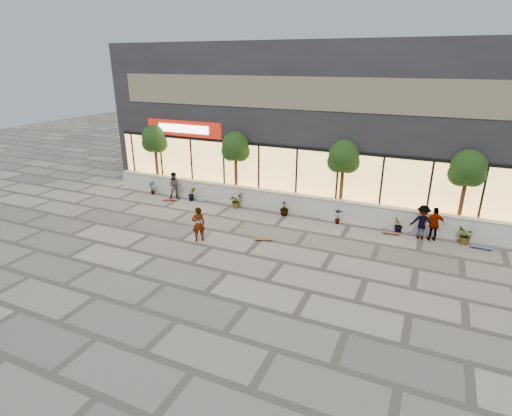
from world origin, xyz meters
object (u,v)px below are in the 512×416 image
at_px(skateboard_center, 263,239).
at_px(skater_right_far, 422,222).
at_px(tree_mideast, 344,159).
at_px(skater_left, 175,186).
at_px(tree_west, 155,140).
at_px(skater_center, 198,224).
at_px(skateboard_right_far, 481,247).
at_px(tree_midwest, 236,148).
at_px(skater_right_near, 434,224).
at_px(tree_east, 468,170).
at_px(skateboard_right_near, 391,233).
at_px(skateboard_left, 169,200).

bearing_deg(skateboard_center, skater_right_far, 7.54).
distance_m(tree_mideast, skater_left, 9.59).
height_order(tree_west, skater_center, tree_west).
xyz_separation_m(tree_west, skater_center, (6.54, -5.72, -2.19)).
distance_m(skater_center, skater_right_far, 9.94).
xyz_separation_m(skater_left, skateboard_right_far, (15.68, -0.10, -0.70)).
bearing_deg(skater_right_far, skater_left, -3.16).
distance_m(tree_midwest, skateboard_center, 6.51).
bearing_deg(tree_mideast, skater_right_far, -19.29).
height_order(tree_mideast, skater_center, tree_mideast).
bearing_deg(skateboard_center, skater_right_near, 5.86).
distance_m(tree_midwest, tree_mideast, 6.00).
bearing_deg(tree_midwest, skater_right_near, -7.59).
bearing_deg(tree_mideast, tree_east, 0.00).
distance_m(tree_east, skateboard_right_near, 4.27).
bearing_deg(skateboard_right_near, skater_right_far, -1.17).
xyz_separation_m(skateboard_center, skateboard_left, (-7.05, 2.71, -0.01)).
xyz_separation_m(tree_west, skateboard_right_near, (14.25, -1.50, -2.91)).
bearing_deg(tree_east, skater_right_far, -136.97).
relative_size(skater_right_far, skateboard_left, 2.22).
xyz_separation_m(tree_mideast, skateboard_right_far, (6.45, -1.50, -2.90)).
bearing_deg(skateboard_left, skater_center, -70.27).
bearing_deg(skater_right_near, tree_west, -25.18).
height_order(skater_center, skateboard_right_near, skater_center).
bearing_deg(tree_midwest, skateboard_right_near, -9.73).
height_order(tree_east, skater_center, tree_east).
distance_m(tree_mideast, tree_east, 5.50).
xyz_separation_m(tree_midwest, skateboard_center, (3.64, -4.55, -2.90)).
distance_m(skateboard_right_near, skateboard_right_far, 3.69).
xyz_separation_m(skateboard_center, skateboard_right_near, (5.12, 3.05, -0.00)).
distance_m(tree_west, tree_midwest, 5.50).
bearing_deg(skateboard_right_far, skater_right_far, 179.52).
distance_m(skater_right_far, skateboard_right_near, 1.44).
bearing_deg(skater_right_far, skater_right_near, 176.84).
bearing_deg(tree_mideast, skater_center, -130.93).
xyz_separation_m(tree_midwest, skateboard_right_near, (8.75, -1.50, -2.91)).
bearing_deg(tree_mideast, skater_left, -171.38).
distance_m(tree_midwest, skateboard_right_far, 12.87).
distance_m(tree_midwest, tree_east, 11.50).
xyz_separation_m(tree_midwest, skateboard_right_far, (12.45, -1.50, -2.90)).
height_order(tree_east, skater_left, tree_east).
distance_m(skateboard_left, skateboard_right_far, 15.86).
xyz_separation_m(tree_mideast, skater_right_near, (4.50, -1.40, -2.21)).
height_order(skater_right_far, skateboard_left, skater_right_far).
bearing_deg(skateboard_right_far, skater_right_near, 178.92).
bearing_deg(skater_right_far, tree_mideast, -22.45).
xyz_separation_m(tree_east, skateboard_right_far, (0.95, -1.50, -2.90)).
height_order(tree_west, tree_mideast, same).
bearing_deg(skateboard_center, skateboard_left, 140.18).
relative_size(skateboard_center, skateboard_left, 1.16).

